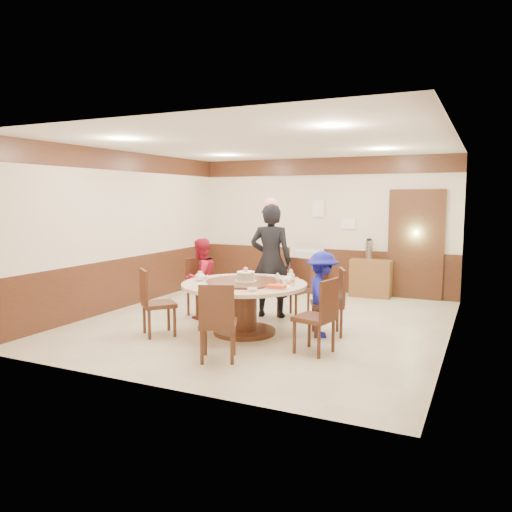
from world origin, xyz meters
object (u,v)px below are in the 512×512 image
at_px(person_red, 201,278).
at_px(birthday_cake, 246,276).
at_px(banquet_table, 244,298).
at_px(tv_stand, 305,280).
at_px(thermos, 369,250).
at_px(shrimp_platter, 276,288).
at_px(person_blue, 322,294).
at_px(person_standing, 271,261).
at_px(television, 306,258).
at_px(side_cabinet, 371,278).

bearing_deg(person_red, birthday_cake, 74.47).
bearing_deg(birthday_cake, banquet_table, 141.44).
bearing_deg(birthday_cake, tv_stand, 95.30).
bearing_deg(thermos, shrimp_platter, -96.03).
xyz_separation_m(banquet_table, thermos, (1.03, 3.52, 0.41)).
height_order(banquet_table, birthday_cake, birthday_cake).
distance_m(person_blue, shrimp_platter, 0.79).
xyz_separation_m(person_blue, tv_stand, (-1.36, 3.16, -0.36)).
bearing_deg(banquet_table, person_blue, 17.20).
height_order(person_standing, birthday_cake, person_standing).
xyz_separation_m(person_standing, thermos, (1.10, 2.40, -0.00)).
bearing_deg(birthday_cake, shrimp_platter, -24.30).
bearing_deg(television, side_cabinet, 177.91).
relative_size(person_standing, side_cabinet, 2.36).
distance_m(person_red, shrimp_platter, 1.93).
distance_m(person_blue, thermos, 3.21).
bearing_deg(television, birthday_cake, 91.96).
bearing_deg(person_standing, side_cabinet, -127.55).
distance_m(banquet_table, side_cabinet, 3.69).
distance_m(person_standing, tv_stand, 2.48).
distance_m(person_red, side_cabinet, 3.67).
xyz_separation_m(person_red, thermos, (2.12, 2.94, 0.28)).
bearing_deg(shrimp_platter, side_cabinet, 83.14).
bearing_deg(tv_stand, person_red, -105.39).
height_order(person_standing, person_blue, person_standing).
xyz_separation_m(banquet_table, television, (-0.29, 3.49, 0.18)).
xyz_separation_m(person_standing, shrimp_platter, (0.69, -1.42, -0.16)).
distance_m(person_blue, tv_stand, 3.46).
xyz_separation_m(person_red, side_cabinet, (2.18, 2.94, -0.28)).
height_order(television, side_cabinet, television).
distance_m(person_red, television, 3.02).
bearing_deg(birthday_cake, thermos, 74.38).
xyz_separation_m(person_red, television, (0.80, 2.91, 0.05)).
xyz_separation_m(person_standing, television, (-0.22, 2.37, -0.23)).
bearing_deg(person_blue, thermos, -21.57).
bearing_deg(person_blue, tv_stand, 0.98).
bearing_deg(banquet_table, person_red, 151.97).
relative_size(side_cabinet, thermos, 2.11).
relative_size(person_standing, shrimp_platter, 6.28).
distance_m(birthday_cake, shrimp_platter, 0.65).
xyz_separation_m(banquet_table, person_blue, (1.07, 0.33, 0.08)).
distance_m(birthday_cake, tv_stand, 3.59).
relative_size(banquet_table, shrimp_platter, 6.07).
relative_size(person_red, tv_stand, 1.55).
xyz_separation_m(birthday_cake, television, (-0.33, 3.52, -0.14)).
height_order(person_red, tv_stand, person_red).
bearing_deg(person_blue, person_standing, 32.95).
distance_m(banquet_table, thermos, 3.69).
height_order(person_red, side_cabinet, person_red).
height_order(person_blue, thermos, person_blue).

